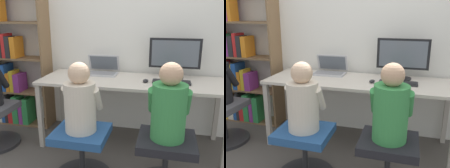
% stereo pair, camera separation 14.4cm
% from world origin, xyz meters
% --- Properties ---
extents(ground_plane, '(14.00, 14.00, 0.00)m').
position_xyz_m(ground_plane, '(0.00, 0.00, 0.00)').
color(ground_plane, '#4C4742').
extents(wall_back, '(10.00, 0.05, 2.60)m').
position_xyz_m(wall_back, '(0.00, 0.74, 1.30)').
color(wall_back, silver).
rests_on(wall_back, ground_plane).
extents(desk, '(2.01, 0.68, 0.76)m').
position_xyz_m(desk, '(0.00, 0.34, 0.69)').
color(desk, beige).
rests_on(desk, ground_plane).
extents(desktop_monitor, '(0.55, 0.22, 0.44)m').
position_xyz_m(desktop_monitor, '(0.44, 0.51, 1.00)').
color(desktop_monitor, black).
rests_on(desktop_monitor, desk).
extents(laptop, '(0.38, 0.29, 0.22)m').
position_xyz_m(laptop, '(-0.39, 0.53, 0.81)').
color(laptop, '#B7B7BC').
rests_on(laptop, desk).
extents(keyboard, '(0.39, 0.14, 0.03)m').
position_xyz_m(keyboard, '(0.42, 0.30, 0.78)').
color(keyboard, '#232326').
rests_on(keyboard, desk).
extents(computer_mouse_by_keyboard, '(0.06, 0.10, 0.03)m').
position_xyz_m(computer_mouse_by_keyboard, '(0.16, 0.28, 0.78)').
color(computer_mouse_by_keyboard, black).
rests_on(computer_mouse_by_keyboard, desk).
extents(office_chair_left, '(0.53, 0.53, 0.48)m').
position_xyz_m(office_chair_left, '(0.40, -0.38, 0.27)').
color(office_chair_left, '#262628').
rests_on(office_chair_left, ground_plane).
extents(office_chair_right, '(0.53, 0.53, 0.48)m').
position_xyz_m(office_chair_right, '(-0.33, -0.40, 0.27)').
color(office_chair_right, '#262628').
rests_on(office_chair_right, ground_plane).
extents(person_at_monitor, '(0.34, 0.30, 0.63)m').
position_xyz_m(person_at_monitor, '(0.40, -0.37, 0.76)').
color(person_at_monitor, '#388C47').
rests_on(person_at_monitor, office_chair_left).
extents(person_at_laptop, '(0.33, 0.29, 0.60)m').
position_xyz_m(person_at_laptop, '(-0.33, -0.40, 0.75)').
color(person_at_laptop, beige).
rests_on(person_at_laptop, office_chair_right).
extents(bookshelf, '(0.86, 0.28, 1.81)m').
position_xyz_m(bookshelf, '(-1.65, 0.56, 0.80)').
color(bookshelf, brown).
rests_on(bookshelf, ground_plane).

